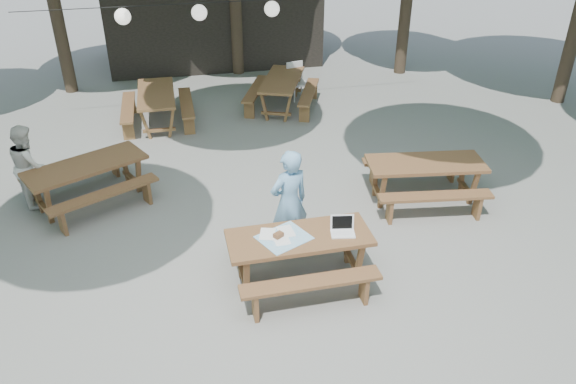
# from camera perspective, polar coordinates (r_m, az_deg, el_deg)

# --- Properties ---
(ground) EXTENTS (80.00, 80.00, 0.00)m
(ground) POSITION_cam_1_polar(r_m,az_deg,el_deg) (8.39, -2.62, -7.84)
(ground) COLOR slate
(ground) RESTS_ON ground
(pavilion) EXTENTS (6.00, 3.00, 2.80)m
(pavilion) POSITION_cam_1_polar(r_m,az_deg,el_deg) (17.48, -7.73, 17.70)
(pavilion) COLOR black
(pavilion) RESTS_ON ground
(main_picnic_table) EXTENTS (2.00, 1.58, 0.75)m
(main_picnic_table) POSITION_cam_1_polar(r_m,az_deg,el_deg) (7.98, 1.13, -6.60)
(main_picnic_table) COLOR brown
(main_picnic_table) RESTS_ON ground
(picnic_table_nw) EXTENTS (2.41, 2.27, 0.75)m
(picnic_table_nw) POSITION_cam_1_polar(r_m,az_deg,el_deg) (10.36, -19.58, 0.92)
(picnic_table_nw) COLOR brown
(picnic_table_nw) RESTS_ON ground
(picnic_table_ne) EXTENTS (2.10, 1.83, 0.75)m
(picnic_table_ne) POSITION_cam_1_polar(r_m,az_deg,el_deg) (10.12, 13.62, 1.17)
(picnic_table_ne) COLOR brown
(picnic_table_ne) RESTS_ON ground
(picnic_table_far_w) EXTENTS (1.60, 2.01, 0.75)m
(picnic_table_far_w) POSITION_cam_1_polar(r_m,az_deg,el_deg) (13.22, -13.11, 8.36)
(picnic_table_far_w) COLOR brown
(picnic_table_far_w) RESTS_ON ground
(picnic_table_far_e) EXTENTS (2.18, 2.36, 0.75)m
(picnic_table_far_e) POSITION_cam_1_polar(r_m,az_deg,el_deg) (13.76, -0.61, 10.04)
(picnic_table_far_e) COLOR brown
(picnic_table_far_e) RESTS_ON ground
(woman) EXTENTS (0.72, 0.58, 1.71)m
(woman) POSITION_cam_1_polar(r_m,az_deg,el_deg) (8.28, 0.12, -1.12)
(woman) COLOR #72A7D0
(woman) RESTS_ON ground
(second_person) EXTENTS (0.72, 0.83, 1.46)m
(second_person) POSITION_cam_1_polar(r_m,az_deg,el_deg) (10.57, -24.81, 2.50)
(second_person) COLOR silver
(second_person) RESTS_ON ground
(plastic_chair) EXTENTS (0.53, 0.53, 0.90)m
(plastic_chair) POSITION_cam_1_polar(r_m,az_deg,el_deg) (14.43, 0.98, 10.48)
(plastic_chair) COLOR white
(plastic_chair) RESTS_ON ground
(laptop) EXTENTS (0.37, 0.32, 0.24)m
(laptop) POSITION_cam_1_polar(r_m,az_deg,el_deg) (7.84, 5.56, -3.70)
(laptop) COLOR white
(laptop) RESTS_ON main_picnic_table
(tabletop_clutter) EXTENTS (0.82, 0.77, 0.08)m
(tabletop_clutter) POSITION_cam_1_polar(r_m,az_deg,el_deg) (7.72, -0.58, -4.58)
(tabletop_clutter) COLOR #3DA0D2
(tabletop_clutter) RESTS_ON main_picnic_table
(paper_lanterns) EXTENTS (9.00, 0.34, 0.38)m
(paper_lanterns) POSITION_cam_1_polar(r_m,az_deg,el_deg) (12.83, -8.95, 17.58)
(paper_lanterns) COLOR black
(paper_lanterns) RESTS_ON ground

